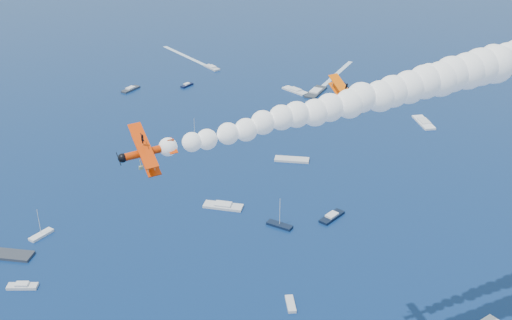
% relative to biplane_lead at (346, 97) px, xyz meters
% --- Properties ---
extents(biplane_lead, '(11.09, 11.28, 7.93)m').
position_rel_biplane_lead_xyz_m(biplane_lead, '(0.00, 0.00, 0.00)').
color(biplane_lead, '#FF5E05').
extents(biplane_trail, '(11.71, 12.09, 7.98)m').
position_rel_biplane_lead_xyz_m(biplane_trail, '(-20.25, -26.40, -0.20)').
color(biplane_trail, '#E13604').
extents(smoke_trail_lead, '(60.54, 60.42, 10.44)m').
position_rel_biplane_lead_xyz_m(smoke_trail_lead, '(21.17, 19.82, 2.20)').
color(smoke_trail_lead, white).
extents(smoke_trail_trail, '(60.52, 60.10, 10.44)m').
position_rel_biplane_lead_xyz_m(smoke_trail_trail, '(1.52, -7.24, 2.00)').
color(smoke_trail_trail, white).
extents(spectator_boats, '(228.60, 165.64, 0.70)m').
position_rel_biplane_lead_xyz_m(spectator_boats, '(-20.01, 84.10, -56.79)').
color(spectator_boats, '#2E343E').
rests_on(spectator_boats, ground).
extents(boat_wakes, '(234.52, 166.84, 0.04)m').
position_rel_biplane_lead_xyz_m(boat_wakes, '(10.71, 113.97, -57.11)').
color(boat_wakes, white).
rests_on(boat_wakes, ground).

